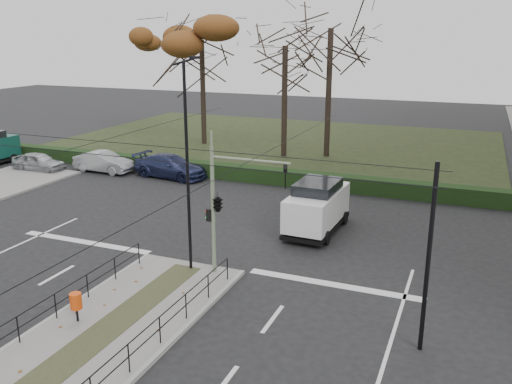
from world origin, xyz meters
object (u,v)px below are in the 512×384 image
(parked_car_second, at_px, (104,162))
(white_van, at_px, (317,205))
(rust_tree, at_px, (202,40))
(bare_tree_near, at_px, (285,54))
(parked_car_first, at_px, (39,162))
(bare_tree_center, at_px, (331,38))
(traffic_light, at_px, (220,201))
(parked_car_third, at_px, (171,166))
(litter_bin, at_px, (76,301))
(streetlamp_median_far, at_px, (188,166))

(parked_car_second, bearing_deg, white_van, -107.32)
(rust_tree, distance_m, bare_tree_near, 8.63)
(parked_car_first, xyz_separation_m, bare_tree_center, (17.91, 12.26, 8.52))
(parked_car_second, xyz_separation_m, bare_tree_center, (13.41, 10.72, 8.47))
(traffic_light, distance_m, white_van, 7.10)
(parked_car_third, xyz_separation_m, bare_tree_near, (5.08, 8.91, 7.23))
(parked_car_third, xyz_separation_m, bare_tree_center, (8.24, 10.19, 8.42))
(traffic_light, relative_size, rust_tree, 0.44)
(litter_bin, xyz_separation_m, parked_car_third, (-7.30, 18.36, -0.10))
(bare_tree_center, bearing_deg, parked_car_third, -128.96)
(bare_tree_center, bearing_deg, parked_car_first, -145.60)
(streetlamp_median_far, distance_m, white_van, 8.10)
(rust_tree, relative_size, bare_tree_near, 1.04)
(parked_car_first, relative_size, bare_tree_near, 0.35)
(bare_tree_center, bearing_deg, parked_car_second, -141.37)
(streetlamp_median_far, bearing_deg, bare_tree_near, 99.52)
(streetlamp_median_far, xyz_separation_m, white_van, (3.45, 6.62, -3.15))
(bare_tree_center, bearing_deg, white_van, -76.58)
(parked_car_second, height_order, rust_tree, rust_tree)
(parked_car_second, bearing_deg, streetlamp_median_far, -130.44)
(parked_car_second, xyz_separation_m, white_van, (17.39, -5.97, 0.60))
(parked_car_first, relative_size, parked_car_third, 0.75)
(litter_bin, distance_m, parked_car_first, 23.52)
(traffic_light, bearing_deg, streetlamp_median_far, -175.77)
(streetlamp_median_far, xyz_separation_m, rust_tree, (-11.98, 24.24, 4.54))
(parked_car_second, xyz_separation_m, rust_tree, (1.97, 11.66, 8.29))
(traffic_light, distance_m, bare_tree_near, 23.00)
(streetlamp_median_far, height_order, bare_tree_center, bare_tree_center)
(litter_bin, xyz_separation_m, streetlamp_median_far, (1.47, 5.24, 3.61))
(parked_car_first, height_order, bare_tree_center, bare_tree_center)
(litter_bin, bearing_deg, traffic_light, 62.47)
(streetlamp_median_far, height_order, white_van, streetlamp_median_far)
(parked_car_second, xyz_separation_m, parked_car_third, (5.17, 0.53, 0.04))
(rust_tree, bearing_deg, streetlamp_median_far, -63.71)
(traffic_light, bearing_deg, parked_car_first, 151.01)
(bare_tree_center, height_order, bare_tree_near, bare_tree_center)
(streetlamp_median_far, xyz_separation_m, parked_car_second, (-13.94, 12.58, -3.75))
(bare_tree_center, xyz_separation_m, bare_tree_near, (-3.16, -1.28, -1.20))
(parked_car_third, relative_size, rust_tree, 0.45)
(traffic_light, xyz_separation_m, parked_car_third, (-10.09, 13.01, -2.38))
(white_van, height_order, rust_tree, rust_tree)
(parked_car_first, distance_m, parked_car_second, 4.75)
(litter_bin, height_order, parked_car_third, parked_car_third)
(litter_bin, relative_size, bare_tree_near, 0.09)
(white_van, height_order, bare_tree_near, bare_tree_near)
(traffic_light, bearing_deg, parked_car_second, 140.71)
(bare_tree_center, distance_m, bare_tree_near, 3.62)
(parked_car_third, height_order, bare_tree_center, bare_tree_center)
(white_van, bearing_deg, traffic_light, -108.11)
(litter_bin, bearing_deg, parked_car_third, 111.70)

